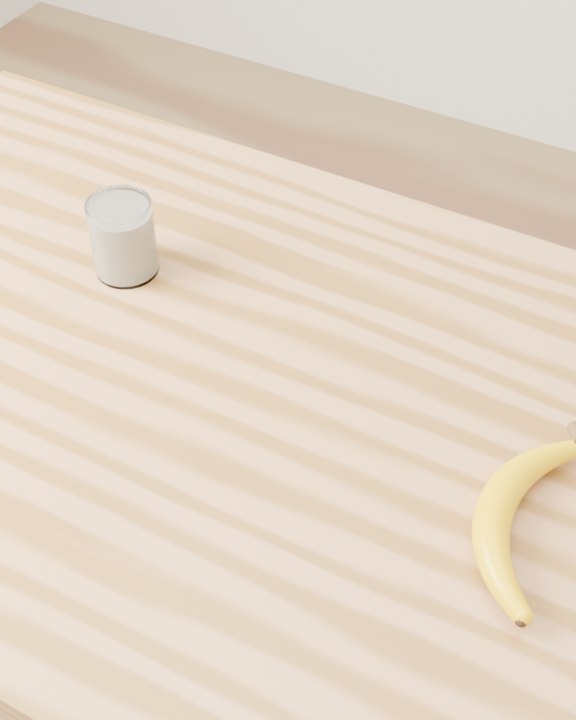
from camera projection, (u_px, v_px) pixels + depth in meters
The scene contains 3 objects.
table at pixel (200, 444), 1.19m from camera, with size 1.20×0.80×0.90m.
smoothie_glass at pixel (123, 238), 1.18m from camera, with size 0.08×0.08×0.10m.
banana at pixel (494, 508), 0.95m from camera, with size 0.11×0.30×0.04m, color #D7A300, non-canonical shape.
Camera 1 is at (0.46, -0.62, 1.69)m, focal length 50.00 mm.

